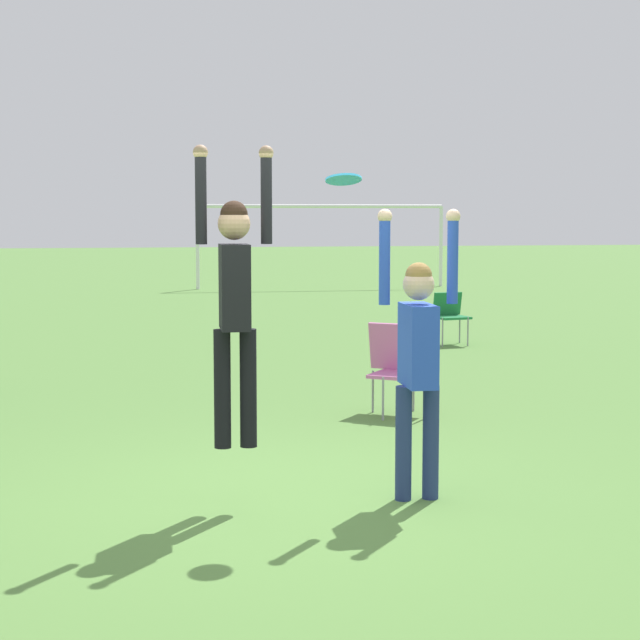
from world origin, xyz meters
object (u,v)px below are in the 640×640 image
person_defending (418,347)px  camping_chair_2 (450,313)px  camping_chair_0 (396,363)px  person_jumping (235,289)px  frisbee (344,179)px

person_defending → camping_chair_2: size_ratio=2.56×
person_defending → camping_chair_0: 3.42m
camping_chair_0 → person_jumping: bearing=93.9°
person_defending → camping_chair_2: (3.07, 8.96, -0.62)m
person_defending → frisbee: size_ratio=8.16×
person_defending → frisbee: bearing=-93.0°
camping_chair_0 → frisbee: bearing=104.8°
person_jumping → person_defending: (1.32, -0.04, -0.43)m
frisbee → camping_chair_2: 9.79m
person_jumping → person_defending: bearing=-90.0°
camping_chair_0 → camping_chair_2: camping_chair_0 is taller
person_jumping → camping_chair_0: person_jumping is taller
camping_chair_0 → camping_chair_2: size_ratio=1.14×
frisbee → camping_chair_0: bearing=69.0°
camping_chair_0 → camping_chair_2: bearing=-76.9°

